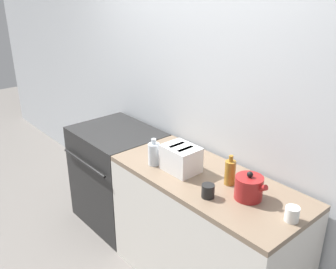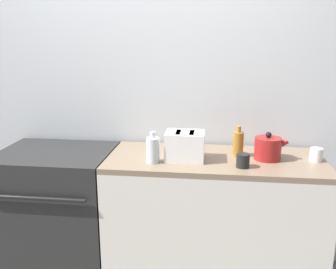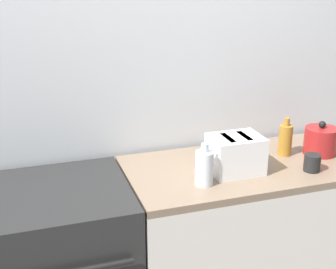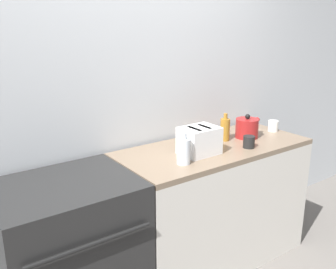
{
  "view_description": "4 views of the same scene",
  "coord_description": "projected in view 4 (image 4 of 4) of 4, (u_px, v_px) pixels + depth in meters",
  "views": [
    {
      "loc": [
        2.0,
        -1.33,
        2.16
      ],
      "look_at": [
        0.1,
        0.31,
        1.1
      ],
      "focal_mm": 40.0,
      "sensor_mm": 36.0,
      "label": 1
    },
    {
      "loc": [
        0.48,
        -2.05,
        1.68
      ],
      "look_at": [
        0.18,
        0.38,
        1.04
      ],
      "focal_mm": 40.0,
      "sensor_mm": 36.0,
      "label": 2
    },
    {
      "loc": [
        -0.65,
        -1.62,
        1.86
      ],
      "look_at": [
        0.01,
        0.38,
        1.1
      ],
      "focal_mm": 50.0,
      "sensor_mm": 36.0,
      "label": 3
    },
    {
      "loc": [
        -1.23,
        -1.54,
        1.76
      ],
      "look_at": [
        0.1,
        0.32,
        1.07
      ],
      "focal_mm": 40.0,
      "sensor_mm": 36.0,
      "label": 4
    }
  ],
  "objects": [
    {
      "name": "wall_back",
      "position": [
        125.0,
        92.0,
        2.54
      ],
      "size": [
        8.0,
        0.05,
        2.6
      ],
      "color": "silver",
      "rests_on": "ground_plane"
    },
    {
      "name": "stove",
      "position": [
        70.0,
        254.0,
        2.16
      ],
      "size": [
        0.78,
        0.66,
        0.91
      ],
      "color": "black",
      "rests_on": "ground_plane"
    },
    {
      "name": "counter_block",
      "position": [
        212.0,
        204.0,
        2.79
      ],
      "size": [
        1.42,
        0.62,
        0.91
      ],
      "color": "silver",
      "rests_on": "ground_plane"
    },
    {
      "name": "kettle",
      "position": [
        247.0,
        128.0,
        2.83
      ],
      "size": [
        0.22,
        0.17,
        0.18
      ],
      "color": "maroon",
      "rests_on": "counter_block"
    },
    {
      "name": "toaster",
      "position": [
        199.0,
        141.0,
        2.47
      ],
      "size": [
        0.25,
        0.19,
        0.18
      ],
      "color": "white",
      "rests_on": "counter_block"
    },
    {
      "name": "bottle_amber",
      "position": [
        225.0,
        129.0,
        2.75
      ],
      "size": [
        0.07,
        0.07,
        0.2
      ],
      "color": "#9E6B23",
      "rests_on": "counter_block"
    },
    {
      "name": "bottle_clear",
      "position": [
        184.0,
        151.0,
        2.3
      ],
      "size": [
        0.08,
        0.08,
        0.2
      ],
      "color": "silver",
      "rests_on": "counter_block"
    },
    {
      "name": "cup_black",
      "position": [
        249.0,
        142.0,
        2.6
      ],
      "size": [
        0.08,
        0.08,
        0.08
      ],
      "color": "black",
      "rests_on": "counter_block"
    },
    {
      "name": "cup_white",
      "position": [
        273.0,
        126.0,
        3.0
      ],
      "size": [
        0.08,
        0.08,
        0.09
      ],
      "color": "white",
      "rests_on": "counter_block"
    }
  ]
}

